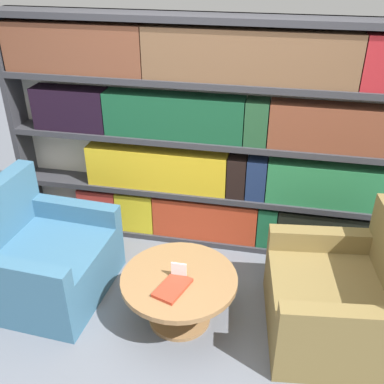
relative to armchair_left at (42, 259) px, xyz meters
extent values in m
plane|color=slate|center=(1.19, -0.35, -0.30)|extent=(14.00, 14.00, 0.00)
cube|color=silver|center=(1.19, 1.08, 0.70)|extent=(3.59, 0.05, 1.99)
cube|color=#333338|center=(-0.58, 0.95, 0.70)|extent=(0.05, 0.30, 1.99)
cube|color=#333338|center=(1.19, 0.95, -0.27)|extent=(3.49, 0.30, 0.05)
cube|color=#333338|center=(1.19, 0.95, 0.20)|extent=(3.49, 0.30, 0.05)
cube|color=#333338|center=(1.19, 0.95, 0.70)|extent=(3.49, 0.30, 0.05)
cube|color=#333338|center=(1.19, 0.95, 1.20)|extent=(3.49, 0.30, 0.05)
cube|color=#333338|center=(1.19, 0.95, 1.67)|extent=(3.49, 0.30, 0.05)
cube|color=#B0322B|center=(0.10, 0.93, -0.05)|extent=(0.36, 0.20, 0.39)
cube|color=gold|center=(0.47, 0.93, -0.05)|extent=(0.35, 0.20, 0.39)
cube|color=#B63B20|center=(1.13, 0.93, -0.05)|extent=(0.94, 0.20, 0.39)
cube|color=#1A5B37|center=(1.69, 0.93, -0.05)|extent=(0.16, 0.20, 0.39)
cube|color=black|center=(2.35, 0.93, -0.05)|extent=(1.14, 0.20, 0.39)
cube|color=gold|center=(0.69, 0.93, 0.41)|extent=(1.25, 0.20, 0.36)
cube|color=black|center=(1.40, 0.93, 0.41)|extent=(0.16, 0.20, 0.36)
cube|color=navy|center=(1.56, 0.93, 0.41)|extent=(0.16, 0.20, 0.36)
cube|color=#277542|center=(2.27, 0.93, 0.41)|extent=(1.23, 0.20, 0.36)
cube|color=black|center=(-0.06, 0.93, 0.90)|extent=(0.64, 0.20, 0.36)
cube|color=#154E2E|center=(0.85, 0.93, 0.90)|extent=(1.16, 0.20, 0.36)
cube|color=#214E2D|center=(1.53, 0.93, 0.90)|extent=(0.18, 0.20, 0.36)
cube|color=brown|center=(2.27, 0.93, 0.90)|extent=(1.29, 0.20, 0.36)
cube|color=brown|center=(0.04, 0.93, 1.41)|extent=(1.16, 0.20, 0.39)
cube|color=brown|center=(1.43, 0.93, 1.41)|extent=(1.60, 0.20, 0.39)
cube|color=#386684|center=(0.05, 0.00, -0.08)|extent=(0.93, 0.99, 0.43)
cube|color=#386684|center=(0.09, -0.41, 0.22)|extent=(0.74, 0.16, 0.16)
cube|color=#386684|center=(0.14, 0.40, 0.22)|extent=(0.74, 0.16, 0.16)
cube|color=olive|center=(2.20, 0.00, -0.08)|extent=(0.98, 1.04, 0.43)
cube|color=olive|center=(2.08, 0.39, 0.22)|extent=(0.74, 0.21, 0.16)
cube|color=olive|center=(2.18, -0.42, 0.22)|extent=(0.74, 0.21, 0.16)
cylinder|color=olive|center=(1.12, -0.11, -0.12)|extent=(0.15, 0.15, 0.36)
cylinder|color=olive|center=(1.12, -0.11, -0.28)|extent=(0.46, 0.46, 0.03)
cylinder|color=olive|center=(1.12, -0.11, 0.08)|extent=(0.83, 0.83, 0.04)
cube|color=black|center=(1.12, -0.11, 0.11)|extent=(0.07, 0.06, 0.01)
cube|color=white|center=(1.12, -0.11, 0.16)|extent=(0.11, 0.01, 0.12)
cube|color=#B73823|center=(1.11, -0.23, 0.12)|extent=(0.25, 0.32, 0.02)
camera|label=1|loc=(1.70, -2.47, 2.19)|focal=42.00mm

